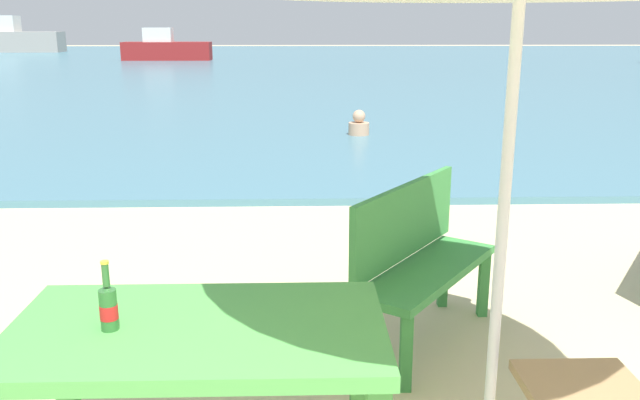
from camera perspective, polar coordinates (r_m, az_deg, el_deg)
The scene contains 7 objects.
sea_water at distance 31.70m, azimuth -0.47°, elevation 11.69°, with size 120.00×50.00×0.08m, color teal.
picnic_table_green at distance 2.59m, azimuth -10.41°, elevation -12.71°, with size 1.40×0.80×0.76m.
beer_bottle_amber at distance 2.54m, azimuth -17.81°, elevation -8.68°, with size 0.07×0.07×0.26m.
bench_green_left at distance 3.90m, azimuth 8.50°, elevation -4.67°, with size 0.99×1.18×0.95m.
swimmer_person at distance 10.90m, azimuth 3.37°, elevation 6.47°, with size 0.34×0.34×0.41m.
boat_barge at distance 34.94m, azimuth -13.17°, elevation 12.62°, with size 4.38×1.19×1.59m.
boat_tanker at distance 48.51m, azimuth -25.14°, elevation 12.48°, with size 6.32×1.72×2.30m.
Camera 1 is at (-0.66, -1.64, 1.84)m, focal length 37.05 mm.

